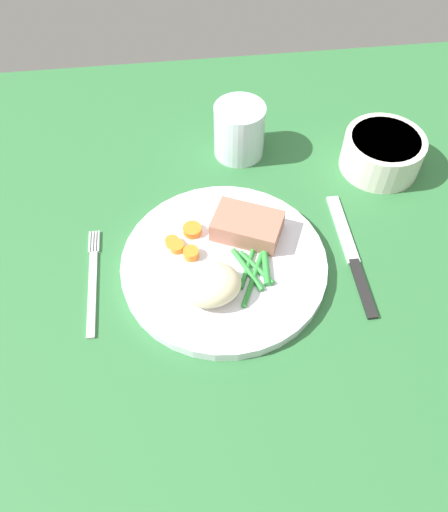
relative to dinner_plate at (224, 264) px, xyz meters
The scene contains 10 objects.
dining_table 3.97cm from the dinner_plate, 79.77° to the left, with size 120.00×90.00×2.00cm.
dinner_plate is the anchor object (origin of this frame).
meat_portion 6.02cm from the dinner_plate, 49.40° to the left, with size 8.88×5.73×2.95cm, color #A86B56.
mashed_potatoes 6.14cm from the dinner_plate, 116.57° to the right, with size 7.88×6.24×4.24cm, color beige.
carrot_slices 5.92cm from the dinner_plate, 145.47° to the left, with size 5.01×6.28×1.21cm.
green_beans 4.41cm from the dinner_plate, 24.25° to the right, with size 5.00×10.56×0.89cm.
fork 17.17cm from the dinner_plate, behind, with size 1.44×16.60×0.40cm.
knife 17.26cm from the dinner_plate, ahead, with size 1.70×20.50×0.64cm.
water_glass 22.88cm from the dinner_plate, 77.19° to the left, with size 7.75×7.75×8.39cm.
salad_bowl 30.66cm from the dinner_plate, 32.01° to the left, with size 11.93×11.93×5.54cm.
Camera 1 is at (-5.37, -42.42, 57.36)cm, focal length 36.00 mm.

